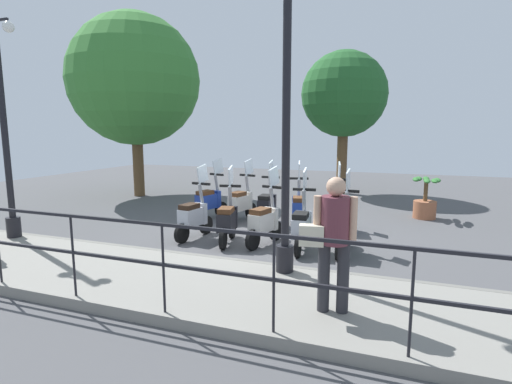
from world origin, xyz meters
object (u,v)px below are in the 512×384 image
(lamp_post_near, at_px, (286,134))
(scooter_near_3, at_px, (228,220))
(pedestrian_with_bag, at_px, (333,234))
(scooter_far_3, at_px, (241,202))
(scooter_near_1, at_px, (302,226))
(lamp_post_far, at_px, (5,136))
(scooter_near_4, at_px, (194,216))
(scooter_near_0, at_px, (344,228))
(scooter_far_1, at_px, (299,208))
(scooter_far_2, at_px, (267,206))
(scooter_far_4, at_px, (209,201))
(tree_large, at_px, (135,80))
(tree_distant, at_px, (344,95))
(potted_palm, at_px, (425,201))
(scooter_near_2, at_px, (265,221))
(scooter_far_0, at_px, (339,210))

(lamp_post_near, height_order, scooter_near_3, lamp_post_near)
(pedestrian_with_bag, xyz_separation_m, scooter_far_3, (4.52, 3.01, -0.60))
(scooter_near_1, height_order, scooter_near_3, same)
(lamp_post_far, height_order, scooter_near_4, lamp_post_far)
(lamp_post_near, relative_size, scooter_near_0, 3.00)
(lamp_post_near, xyz_separation_m, lamp_post_far, (0.00, 5.60, -0.07))
(scooter_near_3, relative_size, scooter_far_1, 1.00)
(scooter_far_2, height_order, scooter_far_4, same)
(scooter_far_2, bearing_deg, tree_large, 62.54)
(pedestrian_with_bag, bearing_deg, scooter_near_1, 10.64)
(scooter_near_4, height_order, scooter_far_2, same)
(lamp_post_far, bearing_deg, tree_large, 12.88)
(lamp_post_far, bearing_deg, scooter_far_2, -52.51)
(tree_distant, bearing_deg, scooter_far_2, 170.83)
(tree_large, height_order, scooter_near_4, tree_large)
(tree_distant, relative_size, scooter_far_3, 3.22)
(scooter_far_4, bearing_deg, lamp_post_near, -120.44)
(scooter_far_2, xyz_separation_m, scooter_far_4, (0.10, 1.58, 0.00))
(scooter_near_0, xyz_separation_m, scooter_near_1, (-0.09, 0.76, 0.00))
(tree_large, distance_m, scooter_near_1, 8.71)
(lamp_post_far, xyz_separation_m, scooter_far_2, (3.23, -4.22, -1.65))
(pedestrian_with_bag, bearing_deg, potted_palm, -21.38)
(lamp_post_near, bearing_deg, tree_distant, 3.09)
(lamp_post_near, height_order, potted_palm, lamp_post_near)
(scooter_far_2, bearing_deg, pedestrian_with_bag, -154.91)
(pedestrian_with_bag, distance_m, scooter_far_2, 4.93)
(scooter_near_4, bearing_deg, tree_distant, -7.14)
(scooter_near_1, relative_size, scooter_near_2, 1.00)
(pedestrian_with_bag, xyz_separation_m, scooter_near_4, (2.72, 3.33, -0.60))
(tree_large, distance_m, scooter_near_3, 7.62)
(scooter_far_0, bearing_deg, scooter_near_2, 131.18)
(scooter_far_2, bearing_deg, scooter_far_0, -88.66)
(potted_palm, relative_size, scooter_near_2, 0.69)
(lamp_post_near, xyz_separation_m, scooter_near_3, (1.52, 1.63, -1.72))
(potted_palm, height_order, scooter_near_4, scooter_near_4)
(scooter_far_4, bearing_deg, scooter_near_0, -97.13)
(lamp_post_far, relative_size, scooter_near_2, 2.90)
(lamp_post_far, relative_size, scooter_near_1, 2.90)
(pedestrian_with_bag, xyz_separation_m, scooter_near_0, (2.75, 0.25, -0.60))
(tree_distant, xyz_separation_m, scooter_far_4, (-5.48, 2.48, -2.97))
(scooter_near_0, height_order, scooter_near_1, same)
(lamp_post_near, relative_size, potted_palm, 4.35)
(lamp_post_near, height_order, scooter_far_4, lamp_post_near)
(scooter_far_3, bearing_deg, scooter_far_0, -78.88)
(scooter_near_2, xyz_separation_m, scooter_far_3, (1.75, 1.22, 0.00))
(scooter_near_2, bearing_deg, pedestrian_with_bag, -133.24)
(scooter_near_2, bearing_deg, scooter_near_4, 106.12)
(potted_palm, relative_size, scooter_near_1, 0.69)
(potted_palm, bearing_deg, tree_distant, 37.73)
(scooter_near_2, relative_size, scooter_far_3, 1.00)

